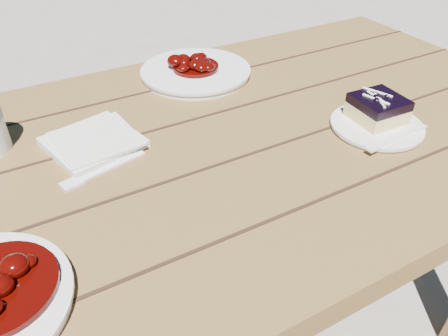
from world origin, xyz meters
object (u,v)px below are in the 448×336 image
dessert_plate (376,126)px  second_plate (196,72)px  picnic_table (103,243)px  blueberry_cake (378,108)px

dessert_plate → second_plate: bearing=117.1°
picnic_table → dessert_plate: size_ratio=11.62×
second_plate → picnic_table: bearing=-141.8°
dessert_plate → second_plate: size_ratio=0.67×
picnic_table → blueberry_cake: (0.55, -0.11, 0.20)m
dessert_plate → blueberry_cake: 0.04m
picnic_table → blueberry_cake: 0.59m
blueberry_cake → picnic_table: bearing=171.6°
dessert_plate → blueberry_cake: size_ratio=1.81×
blueberry_cake → second_plate: blueberry_cake is taller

